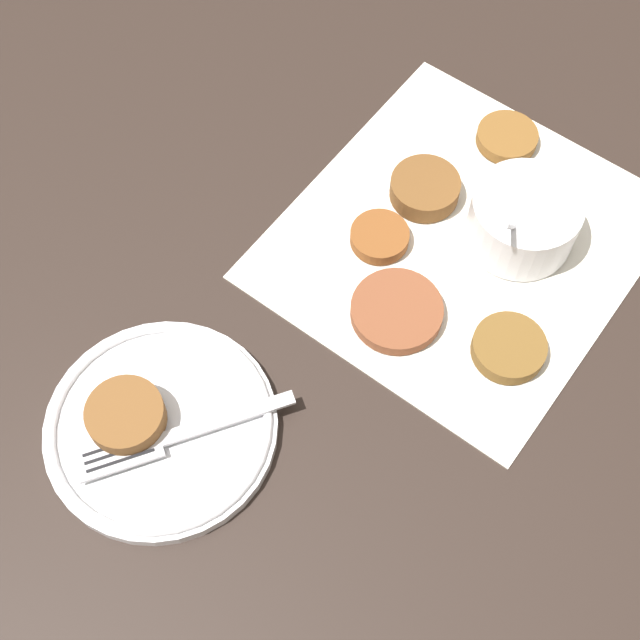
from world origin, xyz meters
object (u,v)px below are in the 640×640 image
sauce_bowl (523,221)px  serving_plate (161,426)px  fork (163,440)px  fritter_on_plate (126,416)px

sauce_bowl → serving_plate: sauce_bowl is taller
sauce_bowl → serving_plate: bearing=153.0°
fork → sauce_bowl: bearing=-24.6°
fritter_on_plate → fork: size_ratio=0.41×
fritter_on_plate → fork: fritter_on_plate is taller
sauce_bowl → fritter_on_plate: (-0.35, 0.20, 0.00)m
serving_plate → fork: 0.02m
serving_plate → fritter_on_plate: size_ratio=3.02×
serving_plate → fritter_on_plate: (-0.01, 0.02, 0.02)m
serving_plate → fritter_on_plate: bearing=117.7°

